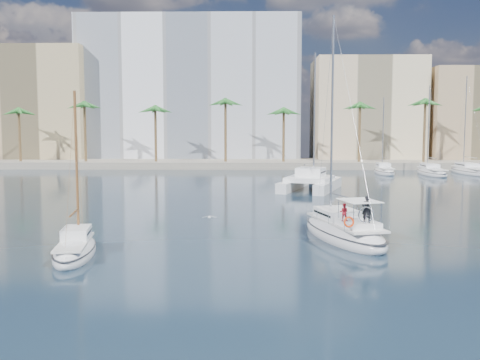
{
  "coord_description": "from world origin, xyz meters",
  "views": [
    {
      "loc": [
        -0.65,
        -34.28,
        6.88
      ],
      "look_at": [
        -1.23,
        1.5,
        3.41
      ],
      "focal_mm": 40.0,
      "sensor_mm": 36.0,
      "label": 1
    }
  ],
  "objects": [
    {
      "name": "moored_yacht_b",
      "position": [
        26.5,
        45.0,
        0.0
      ],
      "size": [
        3.32,
        10.83,
        13.72
      ],
      "primitive_type": null,
      "rotation": [
        0.0,
        0.0,
        -0.02
      ],
      "color": "silver",
      "rests_on": "ground"
    },
    {
      "name": "quay",
      "position": [
        0.0,
        61.0,
        0.6
      ],
      "size": [
        120.0,
        14.0,
        1.2
      ],
      "primitive_type": "cube",
      "color": "gray",
      "rests_on": "ground"
    },
    {
      "name": "moored_yacht_a",
      "position": [
        20.0,
        47.0,
        0.0
      ],
      "size": [
        3.37,
        9.52,
        11.9
      ],
      "primitive_type": null,
      "rotation": [
        0.0,
        0.0,
        -0.07
      ],
      "color": "silver",
      "rests_on": "ground"
    },
    {
      "name": "palm_centre",
      "position": [
        0.0,
        57.0,
        10.28
      ],
      "size": [
        3.6,
        3.6,
        12.3
      ],
      "color": "brown",
      "rests_on": "ground"
    },
    {
      "name": "building_modern",
      "position": [
        -12.0,
        73.0,
        14.0
      ],
      "size": [
        42.0,
        16.0,
        28.0
      ],
      "primitive_type": "cube",
      "color": "white",
      "rests_on": "ground"
    },
    {
      "name": "main_sloop",
      "position": [
        5.28,
        -1.28,
        0.48
      ],
      "size": [
        5.49,
        10.43,
        14.8
      ],
      "rotation": [
        0.0,
        0.0,
        0.24
      ],
      "color": "silver",
      "rests_on": "ground"
    },
    {
      "name": "moored_yacht_c",
      "position": [
        33.0,
        47.0,
        0.0
      ],
      "size": [
        3.98,
        12.33,
        15.54
      ],
      "primitive_type": null,
      "rotation": [
        0.0,
        0.0,
        0.03
      ],
      "color": "silver",
      "rests_on": "ground"
    },
    {
      "name": "seagull",
      "position": [
        -3.35,
        1.97,
        0.79
      ],
      "size": [
        1.04,
        0.45,
        0.19
      ],
      "color": "silver",
      "rests_on": "ground"
    },
    {
      "name": "ground",
      "position": [
        0.0,
        0.0,
        0.0
      ],
      "size": [
        160.0,
        160.0,
        0.0
      ],
      "primitive_type": "plane",
      "color": "black",
      "rests_on": "ground"
    },
    {
      "name": "building_beige",
      "position": [
        22.0,
        70.0,
        10.0
      ],
      "size": [
        20.0,
        14.0,
        20.0
      ],
      "primitive_type": "cube",
      "color": "beige",
      "rests_on": "ground"
    },
    {
      "name": "catamaran",
      "position": [
        6.26,
        25.22,
        1.1
      ],
      "size": [
        8.34,
        11.5,
        15.32
      ],
      "rotation": [
        0.0,
        0.0,
        -0.34
      ],
      "color": "silver",
      "rests_on": "ground"
    },
    {
      "name": "palm_right",
      "position": [
        34.0,
        57.0,
        10.28
      ],
      "size": [
        3.6,
        3.6,
        12.3
      ],
      "color": "brown",
      "rests_on": "ground"
    },
    {
      "name": "palm_left",
      "position": [
        -34.0,
        57.0,
        10.28
      ],
      "size": [
        3.6,
        3.6,
        12.3
      ],
      "color": "brown",
      "rests_on": "ground"
    },
    {
      "name": "building_tan_right",
      "position": [
        42.0,
        68.0,
        9.0
      ],
      "size": [
        18.0,
        12.0,
        18.0
      ],
      "primitive_type": "cube",
      "color": "tan",
      "rests_on": "ground"
    },
    {
      "name": "building_tan_left",
      "position": [
        -42.0,
        69.0,
        11.0
      ],
      "size": [
        22.0,
        14.0,
        22.0
      ],
      "primitive_type": "cube",
      "color": "tan",
      "rests_on": "ground"
    },
    {
      "name": "small_sloop",
      "position": [
        -10.02,
        -6.1,
        0.38
      ],
      "size": [
        3.07,
        6.83,
        9.48
      ],
      "rotation": [
        0.0,
        0.0,
        0.16
      ],
      "color": "silver",
      "rests_on": "ground"
    }
  ]
}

